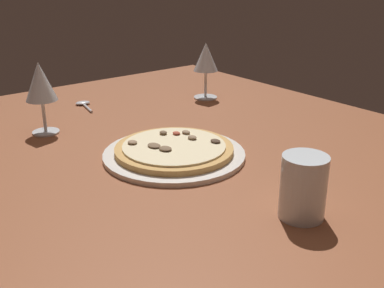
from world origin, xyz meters
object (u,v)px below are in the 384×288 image
(wine_glass_far, at_px, (40,84))
(wine_glass_near, at_px, (206,59))
(pizza_main, at_px, (174,151))
(water_glass, at_px, (303,191))
(spoon, at_px, (84,104))

(wine_glass_far, distance_m, wine_glass_near, 0.48)
(pizza_main, bearing_deg, wine_glass_far, -153.62)
(pizza_main, height_order, water_glass, water_glass)
(spoon, bearing_deg, water_glass, -0.56)
(wine_glass_far, distance_m, water_glass, 0.64)
(water_glass, bearing_deg, pizza_main, -177.77)
(wine_glass_near, height_order, spoon, wine_glass_near)
(pizza_main, bearing_deg, spoon, 177.47)
(wine_glass_near, height_order, water_glass, wine_glass_near)
(pizza_main, distance_m, wine_glass_far, 0.35)
(wine_glass_far, relative_size, wine_glass_near, 1.04)
(wine_glass_near, distance_m, water_glass, 0.70)
(wine_glass_near, bearing_deg, wine_glass_far, -89.99)
(wine_glass_far, xyz_separation_m, wine_glass_near, (-0.00, 0.48, -0.00))
(pizza_main, xyz_separation_m, wine_glass_far, (-0.30, -0.15, 0.10))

